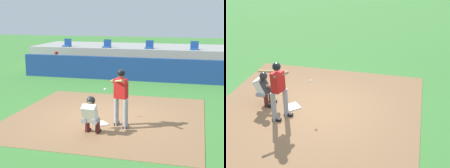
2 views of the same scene
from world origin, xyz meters
The scene contains 5 objects.
ground_plane centered at (0.00, 0.00, 0.00)m, with size 80.00×80.00×0.00m, color #428438.
dirt_infield centered at (0.00, 0.00, 0.01)m, with size 6.40×6.40×0.01m, color #936B47.
home_plate centered at (0.00, -0.80, 0.02)m, with size 0.44×0.44×0.02m, color white.
batter_at_plate centered at (0.69, -0.89, 1.04)m, with size 0.62×0.83×1.80m.
catcher_crouched centered at (0.00, -1.68, 0.61)m, with size 0.49×1.89×1.13m.
Camera 2 is at (8.63, 2.82, 5.33)m, focal length 53.63 mm.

